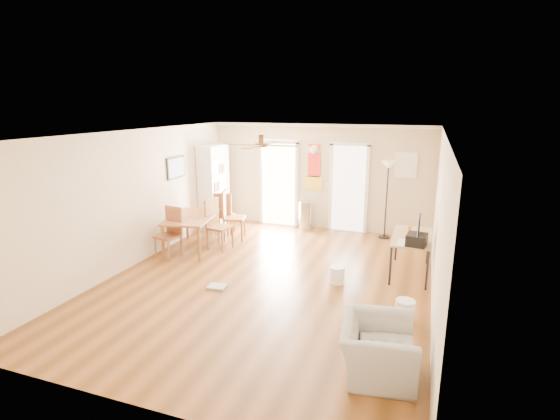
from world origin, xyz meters
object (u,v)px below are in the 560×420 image
at_px(dining_chair_far, 225,213).
at_px(torchiere_lamp, 386,200).
at_px(printer, 417,240).
at_px(wastebasket_a, 337,275).
at_px(dining_chair_right_b, 220,225).
at_px(dining_table, 193,233).
at_px(bookshelf, 214,187).
at_px(trash_can, 305,216).
at_px(dining_chair_right_a, 234,215).
at_px(computer_desk, 410,255).
at_px(wastebasket_b, 405,311).
at_px(armchair, 378,349).
at_px(dining_chair_near, 168,233).

height_order(dining_chair_far, torchiere_lamp, torchiere_lamp).
relative_size(printer, wastebasket_a, 1.23).
bearing_deg(dining_chair_right_b, dining_table, 119.75).
height_order(bookshelf, printer, bookshelf).
bearing_deg(printer, torchiere_lamp, 114.32).
height_order(dining_chair_far, trash_can, dining_chair_far).
distance_m(bookshelf, wastebasket_a, 4.53).
height_order(dining_chair_right_a, wastebasket_a, dining_chair_right_a).
bearing_deg(dining_chair_far, trash_can, -162.17).
bearing_deg(computer_desk, printer, -79.58).
distance_m(trash_can, wastebasket_b, 4.77).
xyz_separation_m(dining_chair_right_a, torchiere_lamp, (3.29, 1.25, 0.34)).
bearing_deg(dining_chair_right_b, torchiere_lamp, -50.07).
bearing_deg(dining_chair_right_a, trash_can, -60.84).
relative_size(dining_table, computer_desk, 1.07).
xyz_separation_m(printer, wastebasket_a, (-1.27, -0.36, -0.68)).
distance_m(computer_desk, wastebasket_b, 1.87).
xyz_separation_m(dining_chair_far, armchair, (4.13, -4.31, -0.20)).
bearing_deg(computer_desk, dining_chair_far, 165.91).
bearing_deg(printer, dining_chair_right_b, 179.50).
relative_size(bookshelf, printer, 5.60).
relative_size(dining_chair_near, armchair, 1.07).
relative_size(dining_chair_near, wastebasket_b, 3.20).
height_order(dining_table, dining_chair_right_a, dining_chair_right_a).
bearing_deg(wastebasket_b, armchair, -99.67).
xyz_separation_m(wastebasket_a, armchair, (0.97, -2.36, 0.16)).
relative_size(dining_chair_far, torchiere_lamp, 0.57).
distance_m(dining_chair_right_b, trash_can, 2.43).
height_order(dining_chair_near, armchair, dining_chair_near).
height_order(dining_chair_right_b, armchair, dining_chair_right_b).
bearing_deg(computer_desk, trash_can, 141.15).
bearing_deg(dining_chair_near, torchiere_lamp, 46.37).
distance_m(dining_chair_far, wastebasket_a, 3.73).
bearing_deg(dining_chair_far, torchiere_lamp, -177.91).
height_order(dining_table, wastebasket_a, dining_table).
relative_size(dining_table, wastebasket_b, 4.55).
bearing_deg(wastebasket_b, wastebasket_a, 140.46).
xyz_separation_m(torchiere_lamp, wastebasket_b, (0.70, -3.92, -0.75)).
bearing_deg(trash_can, torchiere_lamp, -1.30).
xyz_separation_m(dining_chair_right_a, dining_chair_near, (-0.74, -1.57, -0.05)).
bearing_deg(wastebasket_b, bookshelf, 144.91).
bearing_deg(computer_desk, bookshelf, 161.94).
distance_m(printer, wastebasket_a, 1.49).
xyz_separation_m(dining_chair_right_a, printer, (4.05, -1.31, 0.26)).
height_order(dining_chair_near, trash_can, dining_chair_near).
bearing_deg(torchiere_lamp, wastebasket_b, -79.94).
height_order(dining_chair_right_a, wastebasket_b, dining_chair_right_a).
bearing_deg(wastebasket_b, trash_can, 123.69).
bearing_deg(bookshelf, wastebasket_a, -47.59).
bearing_deg(bookshelf, dining_chair_near, -99.74).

